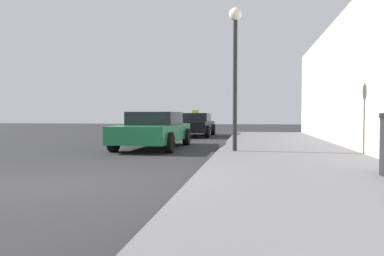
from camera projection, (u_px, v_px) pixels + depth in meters
The scene contains 5 objects.
ground_plane at pixel (73, 184), 5.93m from camera, with size 80.00×80.00×0.00m, color #232326.
sidewalk at pixel (322, 188), 5.26m from camera, with size 4.00×32.00×0.15m, color #5B5B60.
street_lamp at pixel (235, 52), 9.84m from camera, with size 0.36×0.36×4.00m.
car_green at pixel (154, 130), 12.39m from camera, with size 2.02×4.50×1.27m.
car_black at pixel (195, 124), 19.32m from camera, with size 1.94×4.35×1.43m.
Camera 1 is at (2.95, -5.48, 1.16)m, focal length 32.99 mm.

